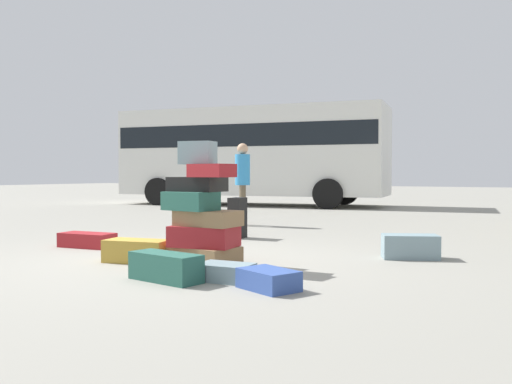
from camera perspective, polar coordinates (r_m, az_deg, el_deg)
ground_plane at (r=6.75m, az=-7.16°, el=-7.00°), size 80.00×80.00×0.00m
suitcase_tower at (r=6.34m, az=-5.61°, el=-2.65°), size 0.92×0.64×1.41m
suitcase_black_white_trunk at (r=8.95m, az=-1.93°, el=-2.68°), size 0.25×0.36×0.66m
suitcase_slate_behind_tower at (r=7.08m, az=15.61°, el=-5.44°), size 0.75×0.58×0.29m
suitcase_slate_foreground_near at (r=5.44m, az=-3.21°, el=-8.26°), size 0.55×0.38×0.17m
suitcase_tan_upright_blue at (r=6.68m, az=-12.14°, el=-5.97°), size 0.81×0.49×0.27m
suitcase_teal_right_side at (r=5.48m, az=-9.29°, el=-7.64°), size 0.81×0.42×0.27m
suitcase_navy_foreground_far at (r=5.03m, az=1.30°, el=-9.02°), size 0.63×0.53×0.18m
suitcase_maroon_left_side at (r=8.20m, az=-17.01°, el=-4.76°), size 0.82×0.42×0.20m
person_bearded_onlooker at (r=11.11m, az=-1.39°, el=1.61°), size 0.30×0.30×1.65m
parked_bus at (r=18.42m, az=-0.37°, el=4.37°), size 9.05×3.78×3.15m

